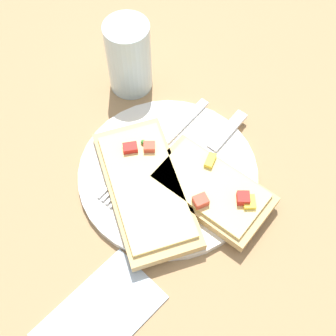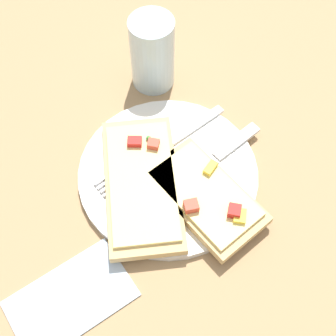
{
  "view_description": "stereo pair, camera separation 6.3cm",
  "coord_description": "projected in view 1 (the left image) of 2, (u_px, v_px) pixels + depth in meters",
  "views": [
    {
      "loc": [
        -0.23,
        -0.22,
        0.57
      ],
      "look_at": [
        0.0,
        0.0,
        0.02
      ],
      "focal_mm": 50.0,
      "sensor_mm": 36.0,
      "label": 1
    },
    {
      "loc": [
        -0.18,
        -0.26,
        0.57
      ],
      "look_at": [
        0.0,
        0.0,
        0.02
      ],
      "focal_mm": 50.0,
      "sensor_mm": 36.0,
      "label": 2
    }
  ],
  "objects": [
    {
      "name": "plate",
      "position": [
        168.0,
        174.0,
        0.64
      ],
      "size": [
        0.25,
        0.25,
        0.01
      ],
      "color": "silver",
      "rests_on": "ground"
    },
    {
      "name": "pizza_slice_main",
      "position": [
        148.0,
        189.0,
        0.62
      ],
      "size": [
        0.18,
        0.22,
        0.03
      ],
      "rotation": [
        0.0,
        0.0,
        4.23
      ],
      "color": "tan",
      "rests_on": "plate"
    },
    {
      "name": "pizza_slice_corner",
      "position": [
        211.0,
        189.0,
        0.61
      ],
      "size": [
        0.1,
        0.17,
        0.03
      ],
      "rotation": [
        0.0,
        0.0,
        1.67
      ],
      "color": "tan",
      "rests_on": "plate"
    },
    {
      "name": "ground_plane",
      "position": [
        168.0,
        176.0,
        0.65
      ],
      "size": [
        4.0,
        4.0,
        0.0
      ],
      "primitive_type": "plane",
      "color": "#9E7A51"
    },
    {
      "name": "crumb_scatter",
      "position": [
        174.0,
        159.0,
        0.64
      ],
      "size": [
        0.05,
        0.06,
        0.01
      ],
      "color": "tan",
      "rests_on": "plate"
    },
    {
      "name": "knife",
      "position": [
        208.0,
        154.0,
        0.65
      ],
      "size": [
        0.21,
        0.04,
        0.01
      ],
      "rotation": [
        0.0,
        0.0,
        3.25
      ],
      "color": "silver",
      "rests_on": "plate"
    },
    {
      "name": "fork",
      "position": [
        152.0,
        155.0,
        0.65
      ],
      "size": [
        0.22,
        0.04,
        0.01
      ],
      "rotation": [
        0.0,
        0.0,
        3.22
      ],
      "color": "silver",
      "rests_on": "plate"
    },
    {
      "name": "drinking_glass",
      "position": [
        129.0,
        57.0,
        0.68
      ],
      "size": [
        0.07,
        0.07,
        0.12
      ],
      "color": "silver",
      "rests_on": "ground"
    },
    {
      "name": "napkin",
      "position": [
        99.0,
        315.0,
        0.55
      ],
      "size": [
        0.15,
        0.09,
        0.01
      ],
      "color": "silver",
      "rests_on": "ground"
    }
  ]
}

